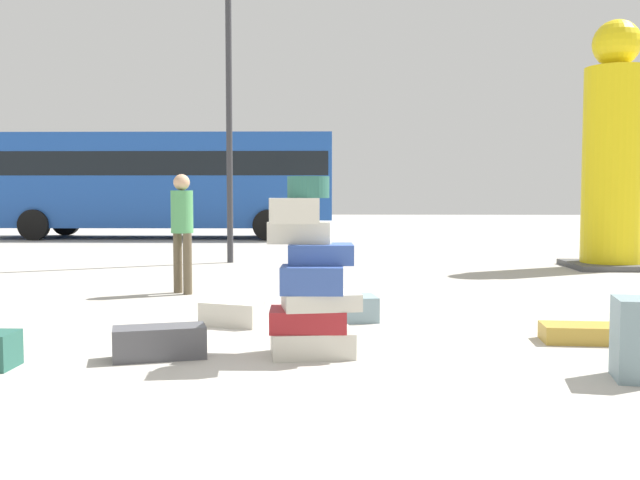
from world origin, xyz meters
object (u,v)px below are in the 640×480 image
object	(u,v)px
suitcase_tower	(311,283)
suitcase_tan_upright_blue	(587,333)
suitcase_slate_foreground_far	(351,308)
yellow_dummy_statue	(614,158)
parked_bus	(160,178)
suitcase_slate_right_side	(634,339)
person_bearded_onlooker	(182,222)
suitcase_charcoal_behind_tower	(160,342)
lamp_post	(229,39)
suitcase_cream_left_side	(232,314)

from	to	relation	value
suitcase_tower	suitcase_tan_upright_blue	world-z (taller)	suitcase_tower
suitcase_slate_foreground_far	yellow_dummy_statue	distance (m)	7.62
suitcase_tower	parked_bus	bearing A→B (deg)	109.08
yellow_dummy_statue	parked_bus	xyz separation A→B (m)	(-10.60, 8.54, -0.17)
suitcase_slate_right_side	suitcase_tan_upright_blue	bearing A→B (deg)	95.41
person_bearded_onlooker	suitcase_slate_right_side	bearing A→B (deg)	-3.97
suitcase_tower	suitcase_charcoal_behind_tower	world-z (taller)	suitcase_tower
suitcase_tan_upright_blue	lamp_post	bearing A→B (deg)	125.05
suitcase_charcoal_behind_tower	suitcase_cream_left_side	xyz separation A→B (m)	(0.36, 1.47, -0.01)
suitcase_cream_left_side	lamp_post	distance (m)	8.00
suitcase_tan_upright_blue	suitcase_slate_right_side	distance (m)	1.34
yellow_dummy_statue	suitcase_tower	bearing A→B (deg)	-125.17
suitcase_slate_foreground_far	lamp_post	distance (m)	7.99
lamp_post	suitcase_cream_left_side	bearing A→B (deg)	-80.42
suitcase_tower	parked_bus	size ratio (longest dim) A/B	0.14
suitcase_tan_upright_blue	suitcase_cream_left_side	distance (m)	3.46
suitcase_tan_upright_blue	yellow_dummy_statue	size ratio (longest dim) A/B	0.18
suitcase_cream_left_side	yellow_dummy_statue	distance (m)	8.68
suitcase_slate_foreground_far	lamp_post	xyz separation A→B (m)	(-2.37, 6.37, 4.22)
suitcase_slate_foreground_far	suitcase_charcoal_behind_tower	bearing A→B (deg)	-141.94
person_bearded_onlooker	lamp_post	size ratio (longest dim) A/B	0.24
suitcase_charcoal_behind_tower	person_bearded_onlooker	xyz separation A→B (m)	(-0.69, 3.79, 0.84)
yellow_dummy_statue	parked_bus	bearing A→B (deg)	141.14
suitcase_cream_left_side	suitcase_slate_right_side	distance (m)	3.85
suitcase_charcoal_behind_tower	suitcase_slate_right_side	world-z (taller)	suitcase_slate_right_side
suitcase_slate_foreground_far	person_bearded_onlooker	xyz separation A→B (m)	(-2.29, 1.99, 0.84)
suitcase_charcoal_behind_tower	suitcase_cream_left_side	bearing A→B (deg)	59.06
suitcase_slate_right_side	person_bearded_onlooker	bearing A→B (deg)	144.92
suitcase_tower	suitcase_slate_right_side	size ratio (longest dim) A/B	2.50
suitcase_tower	parked_bus	distance (m)	16.79
suitcase_tower	yellow_dummy_statue	xyz separation A→B (m)	(5.13, 7.28, 1.39)
lamp_post	person_bearded_onlooker	bearing A→B (deg)	-88.97
yellow_dummy_statue	suitcase_tan_upright_blue	bearing A→B (deg)	-111.59
suitcase_charcoal_behind_tower	yellow_dummy_statue	bearing A→B (deg)	32.10
suitcase_tower	suitcase_slate_right_side	bearing A→B (deg)	-15.91
yellow_dummy_statue	parked_bus	size ratio (longest dim) A/B	0.42
suitcase_tan_upright_blue	lamp_post	distance (m)	9.65
suitcase_tan_upright_blue	parked_bus	xyz separation A→B (m)	(-7.97, 15.19, 1.75)
person_bearded_onlooker	parked_bus	world-z (taller)	parked_bus
suitcase_tan_upright_blue	suitcase_slate_foreground_far	world-z (taller)	suitcase_slate_foreground_far
suitcase_tan_upright_blue	yellow_dummy_statue	bearing A→B (deg)	71.98
suitcase_cream_left_side	yellow_dummy_statue	world-z (taller)	yellow_dummy_statue
suitcase_tower	suitcase_slate_foreground_far	size ratio (longest dim) A/B	2.85
lamp_post	suitcase_slate_foreground_far	bearing A→B (deg)	-69.60
parked_bus	suitcase_slate_foreground_far	bearing A→B (deg)	-68.93
parked_bus	lamp_post	bearing A→B (deg)	-67.39
suitcase_cream_left_side	parked_bus	distance (m)	15.31
suitcase_slate_foreground_far	yellow_dummy_statue	xyz separation A→B (m)	(4.78, 5.63, 1.87)
suitcase_slate_foreground_far	lamp_post	world-z (taller)	lamp_post
suitcase_slate_foreground_far	parked_bus	bearing A→B (deg)	101.93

